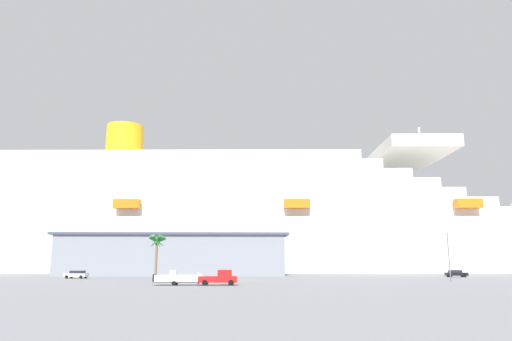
{
  "coord_description": "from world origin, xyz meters",
  "views": [
    {
      "loc": [
        6.13,
        -88.37,
        3.27
      ],
      "look_at": [
        -0.79,
        30.86,
        27.08
      ],
      "focal_mm": 32.4,
      "sensor_mm": 36.0,
      "label": 1
    }
  ],
  "objects_px": {
    "pickup_truck": "(220,278)",
    "cruise_ship": "(219,224)",
    "parked_car_black_coupe": "(456,273)",
    "parked_car_silver_sedan": "(77,274)",
    "palm_tree": "(157,244)",
    "street_lamp": "(448,248)",
    "small_boat_on_trailer": "(182,279)"
  },
  "relations": [
    {
      "from": "pickup_truck",
      "to": "parked_car_silver_sedan",
      "type": "bearing_deg",
      "value": 140.89
    },
    {
      "from": "pickup_truck",
      "to": "street_lamp",
      "type": "relative_size",
      "value": 0.65
    },
    {
      "from": "pickup_truck",
      "to": "parked_car_silver_sedan",
      "type": "distance_m",
      "value": 43.25
    },
    {
      "from": "palm_tree",
      "to": "parked_car_silver_sedan",
      "type": "bearing_deg",
      "value": 168.68
    },
    {
      "from": "small_boat_on_trailer",
      "to": "palm_tree",
      "type": "xyz_separation_m",
      "value": [
        -10.57,
        24.19,
        6.01
      ]
    },
    {
      "from": "street_lamp",
      "to": "parked_car_black_coupe",
      "type": "height_order",
      "value": "street_lamp"
    },
    {
      "from": "pickup_truck",
      "to": "small_boat_on_trailer",
      "type": "xyz_separation_m",
      "value": [
        -5.4,
        -0.43,
        -0.09
      ]
    },
    {
      "from": "pickup_truck",
      "to": "cruise_ship",
      "type": "bearing_deg",
      "value": 98.05
    },
    {
      "from": "cruise_ship",
      "to": "pickup_truck",
      "type": "bearing_deg",
      "value": -81.95
    },
    {
      "from": "cruise_ship",
      "to": "small_boat_on_trailer",
      "type": "height_order",
      "value": "cruise_ship"
    },
    {
      "from": "palm_tree",
      "to": "street_lamp",
      "type": "xyz_separation_m",
      "value": [
        54.22,
        -8.28,
        -1.28
      ]
    },
    {
      "from": "parked_car_black_coupe",
      "to": "parked_car_silver_sedan",
      "type": "xyz_separation_m",
      "value": [
        -81.75,
        -13.32,
        0.0
      ]
    },
    {
      "from": "cruise_ship",
      "to": "parked_car_black_coupe",
      "type": "relative_size",
      "value": 57.29
    },
    {
      "from": "parked_car_silver_sedan",
      "to": "street_lamp",
      "type": "bearing_deg",
      "value": -9.33
    },
    {
      "from": "street_lamp",
      "to": "parked_car_black_coupe",
      "type": "relative_size",
      "value": 1.87
    },
    {
      "from": "pickup_truck",
      "to": "parked_car_black_coupe",
      "type": "xyz_separation_m",
      "value": [
        48.19,
        40.6,
        -0.21
      ]
    },
    {
      "from": "palm_tree",
      "to": "parked_car_black_coupe",
      "type": "xyz_separation_m",
      "value": [
        64.16,
        16.84,
        -6.13
      ]
    },
    {
      "from": "street_lamp",
      "to": "small_boat_on_trailer",
      "type": "bearing_deg",
      "value": -159.98
    },
    {
      "from": "parked_car_black_coupe",
      "to": "pickup_truck",
      "type": "bearing_deg",
      "value": -139.89
    },
    {
      "from": "parked_car_silver_sedan",
      "to": "pickup_truck",
      "type": "bearing_deg",
      "value": -39.11
    },
    {
      "from": "street_lamp",
      "to": "parked_car_black_coupe",
      "type": "bearing_deg",
      "value": 68.41
    },
    {
      "from": "cruise_ship",
      "to": "palm_tree",
      "type": "distance_m",
      "value": 69.14
    },
    {
      "from": "pickup_truck",
      "to": "street_lamp",
      "type": "bearing_deg",
      "value": 22.03
    },
    {
      "from": "palm_tree",
      "to": "parked_car_silver_sedan",
      "type": "relative_size",
      "value": 1.78
    },
    {
      "from": "palm_tree",
      "to": "street_lamp",
      "type": "distance_m",
      "value": 54.87
    },
    {
      "from": "pickup_truck",
      "to": "street_lamp",
      "type": "xyz_separation_m",
      "value": [
        38.25,
        15.48,
        4.64
      ]
    },
    {
      "from": "parked_car_silver_sedan",
      "to": "palm_tree",
      "type": "bearing_deg",
      "value": -11.32
    },
    {
      "from": "street_lamp",
      "to": "parked_car_silver_sedan",
      "type": "xyz_separation_m",
      "value": [
        -71.81,
        11.8,
        -4.85
      ]
    },
    {
      "from": "small_boat_on_trailer",
      "to": "parked_car_black_coupe",
      "type": "height_order",
      "value": "small_boat_on_trailer"
    },
    {
      "from": "small_boat_on_trailer",
      "to": "parked_car_silver_sedan",
      "type": "bearing_deg",
      "value": 135.46
    },
    {
      "from": "palm_tree",
      "to": "parked_car_silver_sedan",
      "type": "distance_m",
      "value": 18.95
    },
    {
      "from": "parked_car_black_coupe",
      "to": "parked_car_silver_sedan",
      "type": "distance_m",
      "value": 82.83
    }
  ]
}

